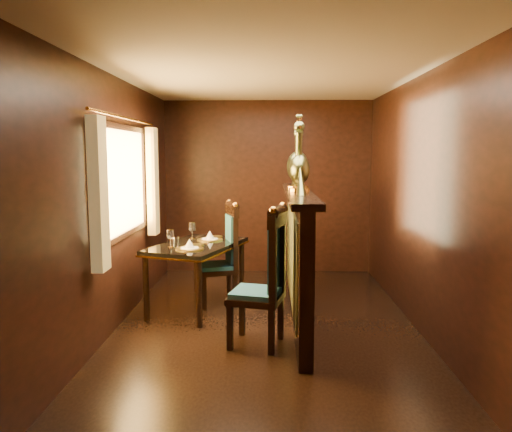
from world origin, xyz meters
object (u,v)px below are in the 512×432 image
Objects in this scene: chair_right at (226,250)px; peacock_right at (298,153)px; peacock_left at (299,156)px; dining_table at (197,250)px; chair_left at (269,273)px.

peacock_right is (0.80, -0.36, 1.12)m from chair_right.
chair_right is 1.49m from peacock_left.
dining_table is at bearing 157.60° from peacock_left.
chair_left is 1.25m from peacock_left.
chair_left is at bearing -115.01° from peacock_left.
peacock_left is at bearing -55.42° from chair_right.
dining_table is at bearing 140.10° from chair_left.
chair_left is 1.44m from peacock_right.
dining_table is 1.10× the size of chair_left.
peacock_right is (0.30, 0.92, 1.07)m from chair_left.
dining_table is 1.19× the size of chair_right.
dining_table is at bearing -164.60° from chair_right.
chair_right is at bearing 50.95° from dining_table.
chair_left is 1.69× the size of peacock_right.
peacock_left reaches higher than chair_left.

